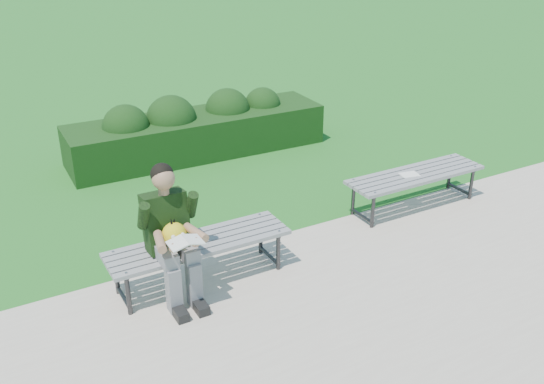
% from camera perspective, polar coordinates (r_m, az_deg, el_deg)
% --- Properties ---
extents(ground, '(80.00, 80.00, 0.00)m').
position_cam_1_polar(ground, '(6.85, -0.47, -4.50)').
color(ground, '#1D671F').
rests_on(ground, ground).
extents(walkway, '(30.00, 3.50, 0.02)m').
position_cam_1_polar(walkway, '(5.63, 8.32, -12.12)').
color(walkway, '#BDB3A0').
rests_on(walkway, ground).
extents(hedge, '(3.87, 1.05, 0.94)m').
position_cam_1_polar(hedge, '(9.19, -7.22, 5.96)').
color(hedge, '#114415').
rests_on(hedge, ground).
extents(bench_left, '(1.80, 0.50, 0.46)m').
position_cam_1_polar(bench_left, '(5.94, -6.89, -5.09)').
color(bench_left, slate).
rests_on(bench_left, walkway).
extents(bench_right, '(1.80, 0.50, 0.46)m').
position_cam_1_polar(bench_right, '(7.58, 13.34, 1.36)').
color(bench_right, slate).
rests_on(bench_right, walkway).
extents(seated_boy, '(0.56, 0.76, 1.31)m').
position_cam_1_polar(seated_boy, '(5.63, -9.49, -3.60)').
color(seated_boy, slate).
rests_on(seated_boy, walkway).
extents(paper_sheet, '(0.25, 0.20, 0.01)m').
position_cam_1_polar(paper_sheet, '(7.50, 12.81, 1.62)').
color(paper_sheet, white).
rests_on(paper_sheet, bench_right).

